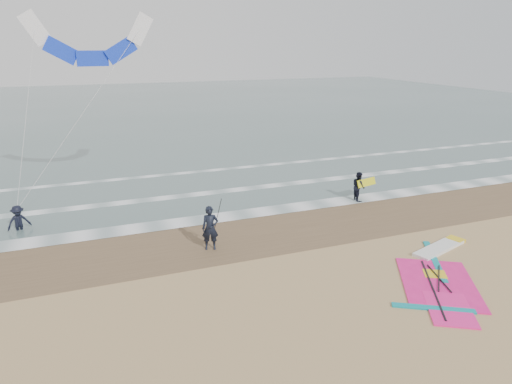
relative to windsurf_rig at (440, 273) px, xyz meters
name	(u,v)px	position (x,y,z in m)	size (l,w,h in m)	color
ground	(353,294)	(-3.68, -0.08, -0.04)	(120.00, 120.00, 0.00)	tan
sea_water	(147,109)	(-3.68, 47.92, -0.03)	(120.00, 80.00, 0.02)	#47605E
wet_sand_band	(280,228)	(-3.68, 5.92, -0.03)	(120.00, 5.00, 0.01)	brown
foam_waterline	(247,198)	(-3.68, 10.36, -0.01)	(120.00, 9.15, 0.02)	white
windsurf_rig	(440,273)	(0.00, 0.00, 0.00)	(5.90, 5.59, 0.14)	white
person_standing	(210,228)	(-7.16, 4.94, 0.87)	(0.66, 0.43, 1.81)	black
person_walking	(359,186)	(1.67, 7.98, 0.74)	(0.75, 0.59, 1.55)	black
person_wading	(18,215)	(-14.55, 9.76, 0.72)	(0.98, 0.57, 1.52)	black
held_pole	(217,217)	(-6.86, 4.94, 1.29)	(0.17, 0.86, 1.82)	black
carried_kiteboard	(366,182)	(2.07, 7.88, 0.94)	(1.30, 0.51, 0.39)	yellow
surf_kite	(91,44)	(-10.66, 13.23, 7.82)	(7.00, 3.63, 8.44)	white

